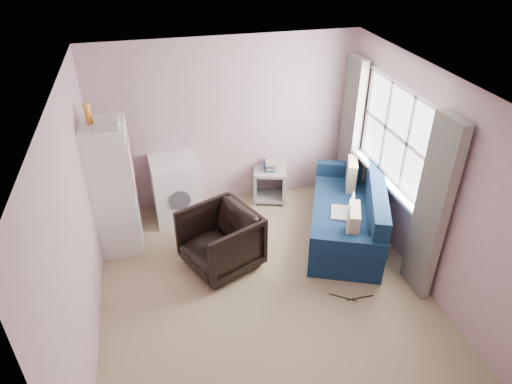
% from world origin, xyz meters
% --- Properties ---
extents(room, '(3.84, 4.24, 2.54)m').
position_xyz_m(room, '(0.02, 0.01, 1.25)').
color(room, '#998364').
rests_on(room, ground).
extents(armchair, '(1.05, 1.07, 0.85)m').
position_xyz_m(armchair, '(-0.42, 0.56, 0.43)').
color(armchair, black).
rests_on(armchair, ground).
extents(fridge, '(0.63, 0.61, 2.01)m').
position_xyz_m(fridge, '(-1.68, 1.29, 0.90)').
color(fridge, silver).
rests_on(fridge, ground).
extents(washing_machine, '(0.69, 0.70, 0.92)m').
position_xyz_m(washing_machine, '(-0.84, 1.80, 0.48)').
color(washing_machine, silver).
rests_on(washing_machine, ground).
extents(side_table, '(0.60, 0.60, 0.66)m').
position_xyz_m(side_table, '(0.60, 1.93, 0.31)').
color(side_table, gray).
rests_on(side_table, ground).
extents(sofa, '(1.61, 2.19, 0.89)m').
position_xyz_m(sofa, '(1.42, 0.74, 0.33)').
color(sofa, '#0F2746').
rests_on(sofa, ground).
extents(window_dressing, '(0.17, 2.62, 2.18)m').
position_xyz_m(window_dressing, '(1.78, 0.70, 1.11)').
color(window_dressing, white).
rests_on(window_dressing, ground).
extents(floor_cables, '(0.50, 0.20, 0.01)m').
position_xyz_m(floor_cables, '(0.96, -0.40, 0.01)').
color(floor_cables, black).
rests_on(floor_cables, ground).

